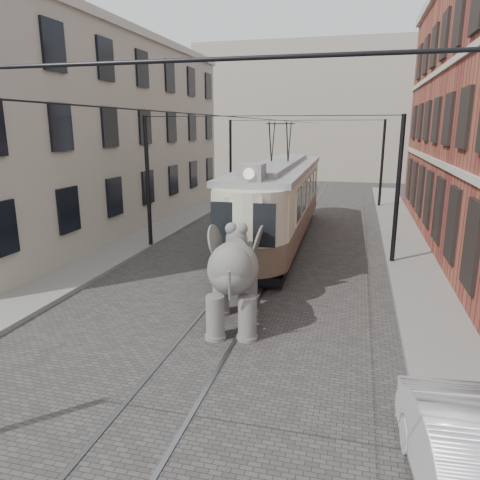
# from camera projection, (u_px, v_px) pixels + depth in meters

# --- Properties ---
(ground) EXTENTS (120.00, 120.00, 0.00)m
(ground) POSITION_uv_depth(u_px,v_px,m) (232.00, 306.00, 14.43)
(ground) COLOR #423F3D
(tram_rails) EXTENTS (1.54, 80.00, 0.02)m
(tram_rails) POSITION_uv_depth(u_px,v_px,m) (232.00, 306.00, 14.43)
(tram_rails) COLOR slate
(tram_rails) RESTS_ON ground
(sidewalk_right) EXTENTS (2.00, 60.00, 0.15)m
(sidewalk_right) POSITION_uv_depth(u_px,v_px,m) (435.00, 324.00, 12.96)
(sidewalk_right) COLOR slate
(sidewalk_right) RESTS_ON ground
(sidewalk_left) EXTENTS (2.00, 60.00, 0.15)m
(sidewalk_left) POSITION_uv_depth(u_px,v_px,m) (53.00, 286.00, 15.98)
(sidewalk_left) COLOR slate
(sidewalk_left) RESTS_ON ground
(stucco_building) EXTENTS (7.00, 24.00, 10.00)m
(stucco_building) POSITION_uv_depth(u_px,v_px,m) (88.00, 136.00, 25.27)
(stucco_building) COLOR #A19886
(stucco_building) RESTS_ON ground
(distant_block) EXTENTS (28.00, 10.00, 14.00)m
(distant_block) POSITION_uv_depth(u_px,v_px,m) (328.00, 113.00, 50.32)
(distant_block) COLOR #A19886
(distant_block) RESTS_ON ground
(catenary) EXTENTS (11.00, 30.20, 6.00)m
(catenary) POSITION_uv_depth(u_px,v_px,m) (259.00, 191.00, 18.45)
(catenary) COLOR black
(catenary) RESTS_ON ground
(tram) EXTENTS (3.25, 14.44, 5.71)m
(tram) POSITION_uv_depth(u_px,v_px,m) (279.00, 183.00, 22.01)
(tram) COLOR beige
(tram) RESTS_ON ground
(elephant) EXTENTS (3.24, 4.76, 2.67)m
(elephant) POSITION_uv_depth(u_px,v_px,m) (233.00, 281.00, 12.71)
(elephant) COLOR #615E59
(elephant) RESTS_ON ground
(parked_car) EXTENTS (1.94, 4.42, 1.41)m
(parked_car) POSITION_uv_depth(u_px,v_px,m) (477.00, 476.00, 6.47)
(parked_car) COLOR #B9B8BE
(parked_car) RESTS_ON ground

